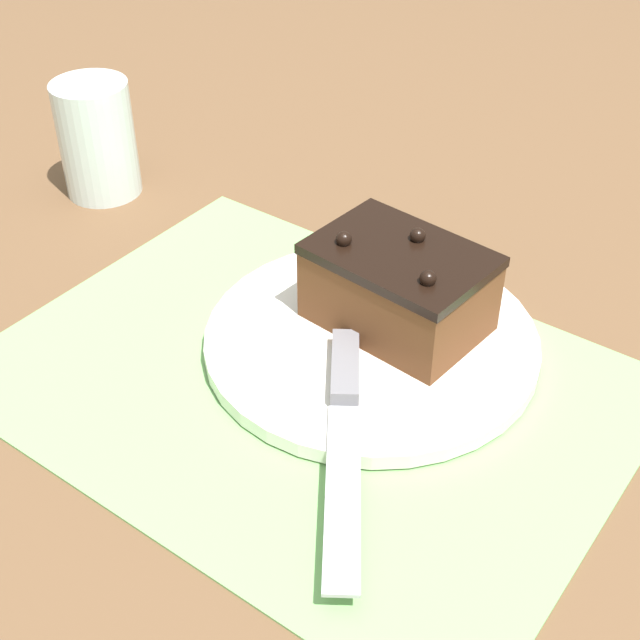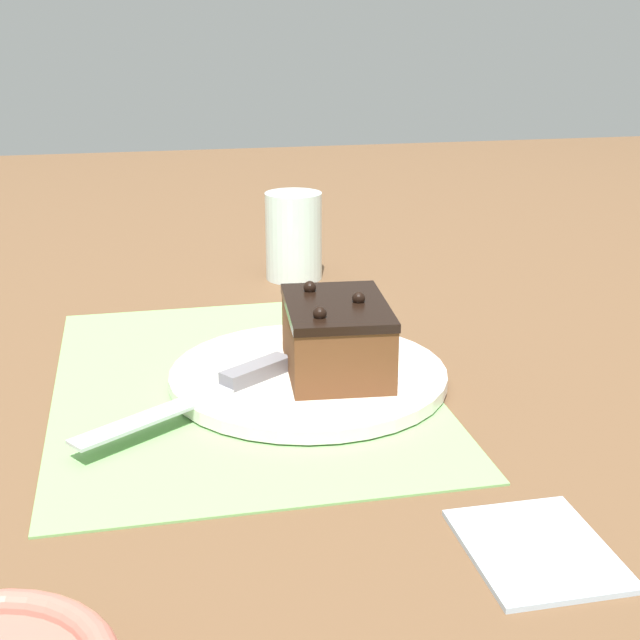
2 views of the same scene
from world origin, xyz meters
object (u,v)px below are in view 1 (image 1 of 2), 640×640
Objects in this scene: chocolate_cake at (399,287)px; serving_knife at (344,405)px; drinking_glass at (97,139)px; cake_plate at (371,340)px.

chocolate_cake is 0.11m from serving_knife.
drinking_glass reaches higher than chocolate_cake.
serving_knife is at bearing 111.25° from cake_plate.
drinking_glass reaches higher than cake_plate.
cake_plate is 1.30× the size of serving_knife.
serving_knife is 1.75× the size of drinking_glass.
chocolate_cake reaches higher than cake_plate.
drinking_glass is at bearing -53.35° from serving_knife.
chocolate_cake reaches higher than serving_knife.
chocolate_cake is 0.70× the size of serving_knife.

